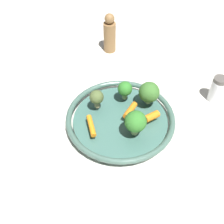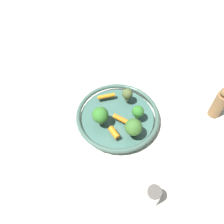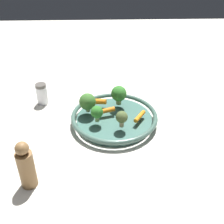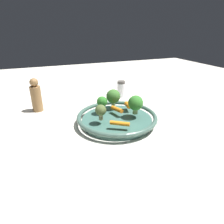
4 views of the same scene
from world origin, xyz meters
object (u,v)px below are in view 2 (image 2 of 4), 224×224
object	(u,v)px
pepper_mill	(219,103)
baby_carrot_right	(106,96)
baby_carrot_left	(121,119)
broccoli_floret_mid	(127,94)
baby_carrot_center	(114,132)
broccoli_floret_edge	(100,115)
broccoli_floret_large	(134,127)
serving_bowl	(118,117)
broccoli_floret_small	(138,112)
salt_shaker	(153,196)

from	to	relation	value
pepper_mill	baby_carrot_right	bearing A→B (deg)	37.42
baby_carrot_right	baby_carrot_left	xyz separation A→B (m)	(-0.11, 0.04, 0.00)
broccoli_floret_mid	pepper_mill	world-z (taller)	pepper_mill
baby_carrot_center	broccoli_floret_edge	world-z (taller)	broccoli_floret_edge
broccoli_floret_large	serving_bowl	bearing A→B (deg)	-13.52
broccoli_floret_mid	broccoli_floret_large	distance (m)	0.15
broccoli_floret_mid	broccoli_floret_edge	bearing A→B (deg)	90.83
serving_bowl	baby_carrot_left	world-z (taller)	baby_carrot_left
broccoli_floret_small	salt_shaker	distance (m)	0.28
broccoli_floret_edge	broccoli_floret_large	size ratio (longest dim) A/B	1.04
serving_bowl	baby_carrot_center	world-z (taller)	baby_carrot_center
broccoli_floret_edge	pepper_mill	world-z (taller)	pepper_mill
broccoli_floret_edge	baby_carrot_left	bearing A→B (deg)	-129.52
baby_carrot_right	pepper_mill	xyz separation A→B (m)	(-0.33, -0.25, 0.02)
broccoli_floret_large	baby_carrot_right	bearing A→B (deg)	-15.20
baby_carrot_center	broccoli_floret_small	distance (m)	0.11
baby_carrot_right	baby_carrot_left	distance (m)	0.12
baby_carrot_left	broccoli_floret_large	distance (m)	0.07
baby_carrot_left	pepper_mill	bearing A→B (deg)	-126.60
serving_bowl	salt_shaker	size ratio (longest dim) A/B	3.62
broccoli_floret_mid	broccoli_floret_edge	distance (m)	0.14
baby_carrot_right	broccoli_floret_edge	world-z (taller)	broccoli_floret_edge
baby_carrot_center	broccoli_floret_small	world-z (taller)	broccoli_floret_small
salt_shaker	pepper_mill	size ratio (longest dim) A/B	0.58
baby_carrot_right	broccoli_floret_mid	distance (m)	0.08
baby_carrot_right	salt_shaker	distance (m)	0.40
salt_shaker	baby_carrot_left	bearing A→B (deg)	-27.51
baby_carrot_right	broccoli_floret_mid	world-z (taller)	broccoli_floret_mid
baby_carrot_center	pepper_mill	bearing A→B (deg)	-119.05
baby_carrot_left	broccoli_floret_mid	size ratio (longest dim) A/B	1.05
baby_carrot_left	salt_shaker	xyz separation A→B (m)	(-0.25, 0.13, -0.00)
baby_carrot_right	broccoli_floret_edge	xyz separation A→B (m)	(-0.07, 0.09, 0.04)
pepper_mill	baby_carrot_center	bearing A→B (deg)	60.95
baby_carrot_right	broccoli_floret_small	size ratio (longest dim) A/B	1.16
pepper_mill	broccoli_floret_mid	bearing A→B (deg)	38.04
baby_carrot_left	broccoli_floret_small	distance (m)	0.06
broccoli_floret_small	broccoli_floret_edge	world-z (taller)	broccoli_floret_edge
broccoli_floret_small	serving_bowl	bearing A→B (deg)	32.88
salt_shaker	baby_carrot_right	bearing A→B (deg)	-24.82
broccoli_floret_large	pepper_mill	world-z (taller)	pepper_mill
broccoli_floret_large	broccoli_floret_mid	bearing A→B (deg)	-39.50
broccoli_floret_edge	baby_carrot_center	bearing A→B (deg)	178.15
broccoli_floret_large	pepper_mill	bearing A→B (deg)	-116.39
broccoli_floret_edge	pepper_mill	size ratio (longest dim) A/B	0.49
baby_carrot_right	baby_carrot_center	size ratio (longest dim) A/B	1.51
broccoli_floret_mid	salt_shaker	xyz separation A→B (m)	(-0.30, 0.21, -0.03)
baby_carrot_left	broccoli_floret_mid	xyz separation A→B (m)	(0.05, -0.08, 0.03)
serving_bowl	salt_shaker	bearing A→B (deg)	152.92
broccoli_floret_edge	broccoli_floret_large	bearing A→B (deg)	-158.00
baby_carrot_right	broccoli_floret_large	bearing A→B (deg)	164.80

